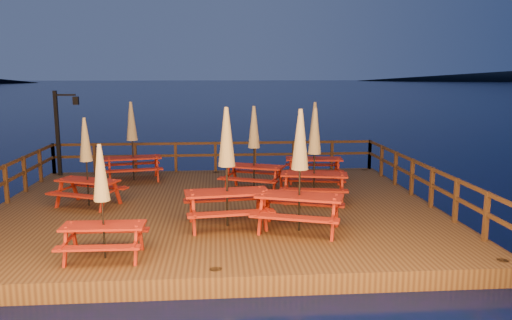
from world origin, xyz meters
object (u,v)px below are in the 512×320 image
object	(u,v)px
lamp_post	(62,125)
picnic_table_0	(254,147)
picnic_table_1	(314,141)
picnic_table_2	(300,169)

from	to	relation	value
lamp_post	picnic_table_0	size ratio (longest dim) A/B	1.14
picnic_table_1	picnic_table_0	bearing A→B (deg)	-145.06
picnic_table_0	picnic_table_1	world-z (taller)	picnic_table_1
lamp_post	picnic_table_0	world-z (taller)	lamp_post
lamp_post	picnic_table_2	distance (m)	10.12
lamp_post	picnic_table_1	bearing A→B (deg)	-11.64
picnic_table_1	picnic_table_2	bearing A→B (deg)	-97.91
picnic_table_1	picnic_table_2	distance (m)	5.37
picnic_table_0	picnic_table_1	xyz separation A→B (m)	(2.10, 1.12, 0.02)
picnic_table_0	picnic_table_1	bearing A→B (deg)	50.85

